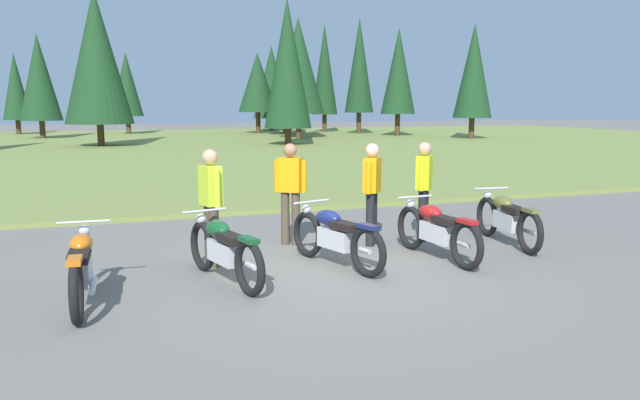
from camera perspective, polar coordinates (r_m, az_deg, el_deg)
ground_plane at (r=8.74m, az=1.34°, el=-6.41°), size 140.00×140.00×0.00m
grass_moorland at (r=34.72m, az=-14.73°, el=4.78°), size 80.00×44.00×0.10m
forest_treeline at (r=42.55m, az=-7.71°, el=11.72°), size 32.61×24.09×8.74m
motorcycle_orange at (r=7.67m, az=-21.07°, el=-5.78°), size 0.62×2.10×0.88m
motorcycle_british_green at (r=8.13m, az=-8.83°, el=-4.49°), size 0.76×2.06×0.88m
motorcycle_navy at (r=8.82m, az=1.43°, el=-3.34°), size 0.82×2.04×0.88m
motorcycle_red at (r=9.41m, az=10.66°, el=-2.73°), size 0.62×2.10×0.88m
motorcycle_olive at (r=10.63m, az=16.82°, el=-1.64°), size 0.62×2.09×0.88m
rider_with_back_turned at (r=10.58m, az=9.53°, el=1.37°), size 0.40×0.44×1.67m
rider_checking_bike at (r=8.89m, az=-10.01°, el=-0.03°), size 0.30×0.54×1.67m
rider_in_hivis_vest at (r=10.10m, az=-2.75°, el=1.14°), size 0.47×0.39×1.67m
rider_near_row_end at (r=10.11m, az=4.80°, el=1.12°), size 0.40×0.45×1.67m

